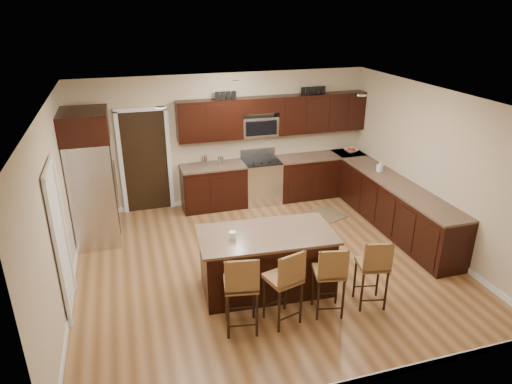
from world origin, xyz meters
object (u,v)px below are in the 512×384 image
object	(u,v)px
stool_left	(241,285)
refrigerator	(91,177)
stool_right	(330,273)
stool_extra	(374,266)
range	(261,181)
stool_mid	(286,279)
island	(266,263)

from	to	relation	value
stool_left	refrigerator	world-z (taller)	refrigerator
stool_right	stool_left	bearing A→B (deg)	-167.88
refrigerator	stool_extra	world-z (taller)	refrigerator
range	stool_mid	xyz separation A→B (m)	(-0.89, -3.95, 0.21)
stool_right	stool_mid	bearing A→B (deg)	-168.00
stool_mid	stool_right	bearing A→B (deg)	-15.73
range	stool_mid	bearing A→B (deg)	-102.74
stool_mid	refrigerator	distance (m)	4.01
range	stool_extra	size ratio (longest dim) A/B	1.05
stool_mid	island	bearing A→B (deg)	73.65
island	stool_mid	size ratio (longest dim) A/B	1.83
range	island	bearing A→B (deg)	-105.91
island	refrigerator	size ratio (longest dim) A/B	0.85
range	island	world-z (taller)	range
island	stool_right	world-z (taller)	stool_right
range	stool_left	size ratio (longest dim) A/B	0.98
stool_mid	stool_right	xyz separation A→B (m)	(0.63, 0.00, -0.03)
range	refrigerator	size ratio (longest dim) A/B	0.47
stool_left	stool_extra	xyz separation A→B (m)	(1.87, 0.01, -0.05)
stool_extra	refrigerator	bearing A→B (deg)	151.29
refrigerator	stool_right	bearing A→B (deg)	-46.13
range	stool_right	bearing A→B (deg)	-93.83
stool_left	refrigerator	distance (m)	3.68
stool_left	stool_mid	bearing A→B (deg)	10.17
island	stool_right	bearing A→B (deg)	-49.95
island	stool_left	distance (m)	1.07
range	stool_extra	world-z (taller)	range
stool_mid	stool_right	size ratio (longest dim) A/B	1.04
range	stool_right	distance (m)	3.96
stool_left	stool_right	bearing A→B (deg)	10.04
island	stool_right	distance (m)	1.07
stool_right	island	bearing A→B (deg)	138.29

